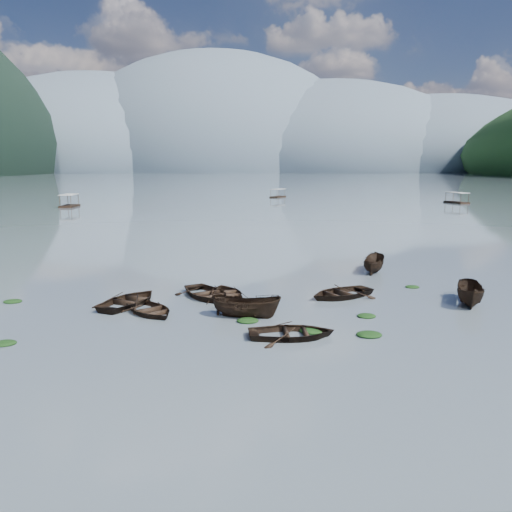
{
  "coord_description": "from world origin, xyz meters",
  "views": [
    {
      "loc": [
        -0.38,
        -21.03,
        7.9
      ],
      "look_at": [
        0.0,
        12.0,
        2.0
      ],
      "focal_mm": 35.0,
      "sensor_mm": 36.0,
      "label": 1
    }
  ],
  "objects_px": {
    "rowboat_0": "(150,313)",
    "pontoon_left": "(70,207)",
    "pontoon_centre": "(278,197)",
    "rowboat_3": "(226,297)"
  },
  "relations": [
    {
      "from": "rowboat_0",
      "to": "rowboat_3",
      "type": "distance_m",
      "value": 5.25
    },
    {
      "from": "rowboat_3",
      "to": "pontoon_left",
      "type": "distance_m",
      "value": 79.23
    },
    {
      "from": "pontoon_left",
      "to": "pontoon_centre",
      "type": "height_order",
      "value": "pontoon_left"
    },
    {
      "from": "rowboat_0",
      "to": "pontoon_centre",
      "type": "distance_m",
      "value": 107.1
    },
    {
      "from": "pontoon_centre",
      "to": "rowboat_0",
      "type": "bearing_deg",
      "value": -67.91
    },
    {
      "from": "rowboat_0",
      "to": "pontoon_left",
      "type": "distance_m",
      "value": 80.64
    },
    {
      "from": "rowboat_0",
      "to": "rowboat_3",
      "type": "xyz_separation_m",
      "value": [
        4.03,
        3.36,
        0.0
      ]
    },
    {
      "from": "rowboat_0",
      "to": "pontoon_left",
      "type": "bearing_deg",
      "value": 75.08
    },
    {
      "from": "rowboat_0",
      "to": "pontoon_left",
      "type": "xyz_separation_m",
      "value": [
        -30.88,
        74.5,
        0.0
      ]
    },
    {
      "from": "rowboat_3",
      "to": "pontoon_centre",
      "type": "xyz_separation_m",
      "value": [
        8.81,
        102.96,
        0.0
      ]
    }
  ]
}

